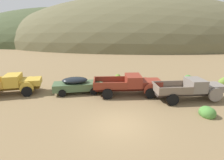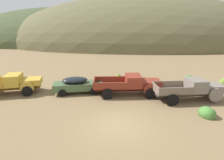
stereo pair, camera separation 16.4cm
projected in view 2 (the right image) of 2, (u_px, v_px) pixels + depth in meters
The scene contains 10 objects.
ground_plane at pixel (117, 125), 11.75m from camera, with size 300.00×300.00×0.00m, color olive.
hill_far_right at pixel (70, 41), 93.22m from camera, with size 96.98×81.33×31.75m, color #424C2D.
hill_center at pixel (142, 43), 77.01m from camera, with size 109.92×70.68×37.10m, color brown.
truck_faded_yellow at pixel (13, 83), 17.32m from camera, with size 6.34×3.47×1.89m.
car_weathered_green at pixel (80, 84), 17.61m from camera, with size 5.13×2.50×1.57m.
truck_rust_red at pixel (132, 84), 17.04m from camera, with size 6.38×2.67×1.89m.
truck_primer_gray at pixel (193, 89), 15.70m from camera, with size 6.19×2.62×1.89m.
bush_front_right at pixel (189, 79), 21.50m from camera, with size 0.99×0.95×0.98m.
bush_between_trucks at pixel (118, 77), 22.74m from camera, with size 0.72×0.75×0.72m.
bush_back_edge at pixel (207, 114), 12.84m from camera, with size 1.09×1.21×0.91m.
Camera 2 is at (-0.47, -10.49, 6.07)m, focal length 28.92 mm.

